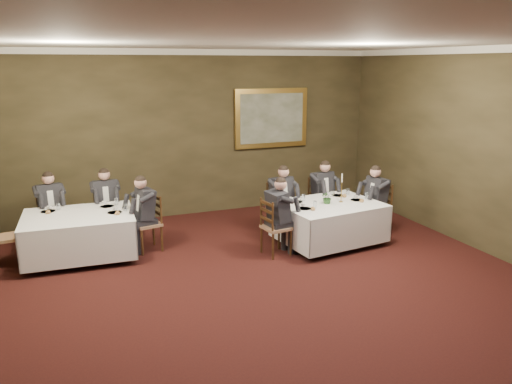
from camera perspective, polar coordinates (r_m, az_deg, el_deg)
ground at (r=6.82m, az=5.16°, el=-13.73°), size 10.00×10.00×0.00m
ceiling at (r=6.02m, az=5.95°, el=17.13°), size 8.00×10.00×0.10m
back_wall at (r=10.80m, az=-6.61°, el=6.60°), size 8.00×0.10×3.50m
crown_molding at (r=6.01m, az=5.93°, el=16.55°), size 8.00×10.00×0.12m
table_main at (r=9.19m, az=8.35°, el=-3.18°), size 1.94×1.57×0.67m
table_second at (r=8.94m, az=-19.53°, el=-4.39°), size 1.87×1.46×0.67m
chair_main_backleft at (r=9.71m, az=2.78°, el=-3.10°), size 0.50×0.48×1.00m
diner_main_backleft at (r=9.64m, az=2.84°, el=-1.82°), size 0.47×0.54×1.35m
chair_main_backright at (r=10.22m, az=7.41°, el=-2.30°), size 0.49×0.47×1.00m
diner_main_backright at (r=10.15m, az=7.49°, el=-1.08°), size 0.46×0.53×1.35m
chair_main_endleft at (r=8.64m, az=2.24°, el=-5.34°), size 0.48×0.50×1.00m
diner_main_endleft at (r=8.58m, az=2.32°, el=-3.90°), size 0.53×0.47×1.35m
chair_main_endright at (r=9.94m, az=13.58°, el=-3.08°), size 0.46×0.48×1.00m
diner_main_endright at (r=9.87m, az=13.61°, el=-1.83°), size 0.52×0.45×1.35m
chair_sec_backleft at (r=9.90m, az=-22.23°, el=-3.85°), size 0.50×0.49×1.00m
diner_sec_backleft at (r=9.83m, az=-22.34°, el=-2.60°), size 0.47×0.54×1.35m
chair_sec_backright at (r=9.87m, az=-16.61°, el=-3.41°), size 0.44×0.42×1.00m
diner_sec_backright at (r=9.80m, az=-16.70°, el=-2.15°), size 0.42×0.48×1.35m
chair_sec_endright at (r=9.04m, az=-12.18°, el=-4.78°), size 0.50×0.52×1.00m
diner_sec_endright at (r=8.96m, az=-12.33°, el=-3.41°), size 0.55×0.49×1.35m
chair_sec_endleft at (r=9.10m, az=-26.66°, el=-5.91°), size 0.47×0.49×1.00m
centerpiece at (r=9.06m, az=8.17°, el=-0.52°), size 0.26×0.24×0.26m
candlestick at (r=9.18m, az=9.74°, el=0.08°), size 0.08×0.08×0.54m
place_setting_table_main at (r=9.17m, az=4.82°, el=-0.86°), size 0.33×0.31×0.14m
place_setting_table_second at (r=9.26m, az=-22.37°, el=-1.78°), size 0.33×0.31×0.14m
painting at (r=11.25m, az=1.76°, el=8.43°), size 1.72×0.09×1.31m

